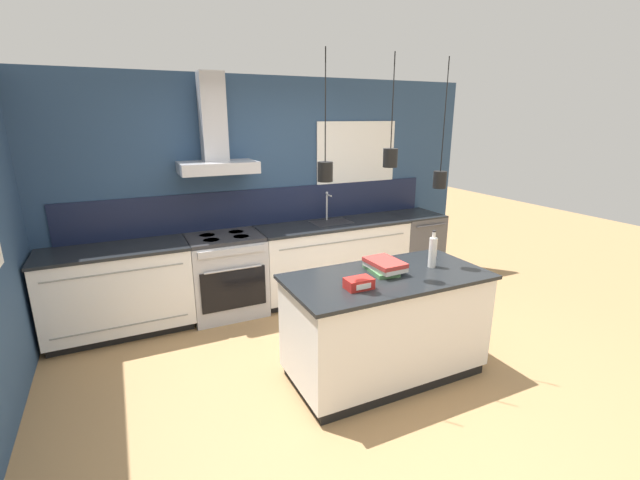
{
  "coord_description": "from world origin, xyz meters",
  "views": [
    {
      "loc": [
        -1.55,
        -2.8,
        2.15
      ],
      "look_at": [
        0.09,
        0.65,
        1.05
      ],
      "focal_mm": 24.0,
      "sensor_mm": 36.0,
      "label": 1
    }
  ],
  "objects_px": {
    "oven_range": "(227,275)",
    "red_supply_box": "(359,283)",
    "bottle_on_island": "(433,252)",
    "dishwasher": "(413,246)",
    "book_stack": "(384,266)"
  },
  "relations": [
    {
      "from": "bottle_on_island",
      "to": "book_stack",
      "type": "xyz_separation_m",
      "value": [
        -0.45,
        0.06,
        -0.08
      ]
    },
    {
      "from": "dishwasher",
      "to": "bottle_on_island",
      "type": "height_order",
      "value": "bottle_on_island"
    },
    {
      "from": "oven_range",
      "to": "red_supply_box",
      "type": "xyz_separation_m",
      "value": [
        0.57,
        -1.91,
        0.5
      ]
    },
    {
      "from": "oven_range",
      "to": "red_supply_box",
      "type": "relative_size",
      "value": 4.41
    },
    {
      "from": "dishwasher",
      "to": "book_stack",
      "type": "relative_size",
      "value": 2.5
    },
    {
      "from": "bottle_on_island",
      "to": "oven_range",
      "type": "bearing_deg",
      "value": 128.07
    },
    {
      "from": "oven_range",
      "to": "book_stack",
      "type": "height_order",
      "value": "book_stack"
    },
    {
      "from": "dishwasher",
      "to": "book_stack",
      "type": "bearing_deg",
      "value": -133.82
    },
    {
      "from": "oven_range",
      "to": "dishwasher",
      "type": "distance_m",
      "value": 2.57
    },
    {
      "from": "bottle_on_island",
      "to": "red_supply_box",
      "type": "distance_m",
      "value": 0.83
    },
    {
      "from": "book_stack",
      "to": "red_supply_box",
      "type": "distance_m",
      "value": 0.42
    },
    {
      "from": "red_supply_box",
      "to": "book_stack",
      "type": "bearing_deg",
      "value": 30.25
    },
    {
      "from": "oven_range",
      "to": "red_supply_box",
      "type": "bearing_deg",
      "value": -73.48
    },
    {
      "from": "dishwasher",
      "to": "book_stack",
      "type": "xyz_separation_m",
      "value": [
        -1.64,
        -1.71,
        0.51
      ]
    },
    {
      "from": "bottle_on_island",
      "to": "red_supply_box",
      "type": "bearing_deg",
      "value": -169.59
    }
  ]
}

